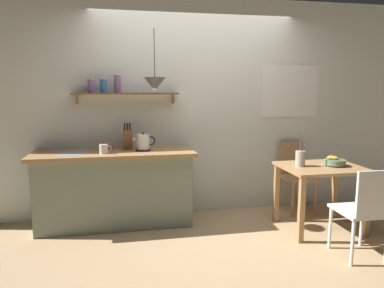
{
  "coord_description": "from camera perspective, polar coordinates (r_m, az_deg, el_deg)",
  "views": [
    {
      "loc": [
        -0.89,
        -3.81,
        1.6
      ],
      "look_at": [
        -0.1,
        0.25,
        0.95
      ],
      "focal_mm": 33.36,
      "sensor_mm": 36.0,
      "label": 1
    }
  ],
  "objects": [
    {
      "name": "ground_plane",
      "position": [
        4.22,
        2.04,
        -13.33
      ],
      "size": [
        14.0,
        14.0,
        0.0
      ],
      "primitive_type": "plane",
      "color": "tan"
    },
    {
      "name": "back_wall",
      "position": [
        4.6,
        2.8,
        5.82
      ],
      "size": [
        6.8,
        0.11,
        2.7
      ],
      "color": "silver",
      "rests_on": "ground_plane"
    },
    {
      "name": "kitchen_counter",
      "position": [
        4.29,
        -12.18,
        -6.87
      ],
      "size": [
        1.83,
        0.63,
        0.88
      ],
      "color": "gray",
      "rests_on": "ground_plane"
    },
    {
      "name": "wall_shelf",
      "position": [
        4.3,
        -11.83,
        8.4
      ],
      "size": [
        1.24,
        0.2,
        0.34
      ],
      "color": "brown"
    },
    {
      "name": "dining_table",
      "position": [
        4.29,
        19.87,
        -5.01
      ],
      "size": [
        0.87,
        0.72,
        0.73
      ],
      "color": "tan",
      "rests_on": "ground_plane"
    },
    {
      "name": "dining_chair_near",
      "position": [
        3.72,
        25.89,
        -9.25
      ],
      "size": [
        0.42,
        0.44,
        0.88
      ],
      "color": "white",
      "rests_on": "ground_plane"
    },
    {
      "name": "dining_chair_far",
      "position": [
        4.88,
        16.1,
        -4.42
      ],
      "size": [
        0.42,
        0.43,
        0.89
      ],
      "color": "tan",
      "rests_on": "ground_plane"
    },
    {
      "name": "fruit_bowl",
      "position": [
        4.32,
        21.83,
        -2.62
      ],
      "size": [
        0.23,
        0.23,
        0.12
      ],
      "color": "slate",
      "rests_on": "dining_table"
    },
    {
      "name": "twig_vase",
      "position": [
        4.16,
        16.93,
        -2.18
      ],
      "size": [
        0.11,
        0.11,
        0.47
      ],
      "color": "#B7B2A8",
      "rests_on": "dining_table"
    },
    {
      "name": "electric_kettle",
      "position": [
        4.16,
        -7.78,
        0.22
      ],
      "size": [
        0.25,
        0.17,
        0.21
      ],
      "color": "black",
      "rests_on": "kitchen_counter"
    },
    {
      "name": "knife_block",
      "position": [
        4.29,
        -10.27,
        0.83
      ],
      "size": [
        0.11,
        0.18,
        0.31
      ],
      "color": "brown",
      "rests_on": "kitchen_counter"
    },
    {
      "name": "coffee_mug_by_sink",
      "position": [
        4.07,
        -13.9,
        -0.74
      ],
      "size": [
        0.14,
        0.09,
        0.1
      ],
      "color": "white",
      "rests_on": "kitchen_counter"
    },
    {
      "name": "coffee_mug_spare",
      "position": [
        4.26,
        -13.55,
        -0.34
      ],
      "size": [
        0.12,
        0.08,
        0.1
      ],
      "color": "#C6664C",
      "rests_on": "kitchen_counter"
    },
    {
      "name": "pendant_lamp",
      "position": [
        3.98,
        -5.97,
        9.52
      ],
      "size": [
        0.24,
        0.24,
        0.67
      ],
      "color": "black"
    }
  ]
}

